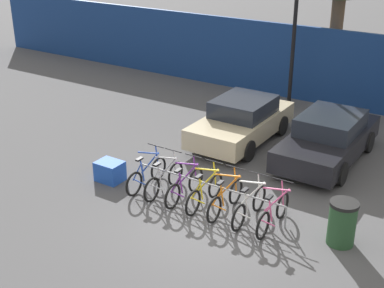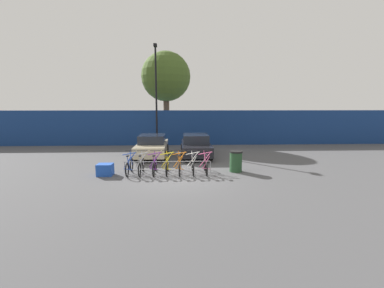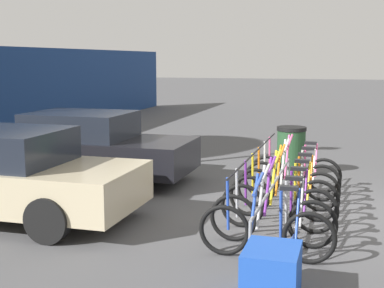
{
  "view_description": "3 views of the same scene",
  "coord_description": "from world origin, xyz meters",
  "px_view_note": "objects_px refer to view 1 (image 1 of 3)",
  "views": [
    {
      "loc": [
        5.42,
        -9.34,
        6.73
      ],
      "look_at": [
        -1.65,
        1.61,
        1.03
      ],
      "focal_mm": 50.0,
      "sensor_mm": 36.0,
      "label": 1
    },
    {
      "loc": [
        0.11,
        -11.46,
        3.23
      ],
      "look_at": [
        0.69,
        2.67,
        1.1
      ],
      "focal_mm": 24.0,
      "sensor_mm": 36.0,
      "label": 2
    },
    {
      "loc": [
        -8.7,
        -0.38,
        2.46
      ],
      "look_at": [
        -0.9,
        1.91,
        1.17
      ],
      "focal_mm": 50.0,
      "sensor_mm": 36.0,
      "label": 3
    }
  ],
  "objects_px": {
    "bicycle_purple": "(185,186)",
    "bicycle_pink": "(273,213)",
    "bicycle_orange": "(225,199)",
    "bicycle_yellow": "(205,192)",
    "bicycle_blue": "(147,174)",
    "bicycle_white": "(249,206)",
    "bike_rack": "(209,186)",
    "cargo_crate": "(110,171)",
    "car_black": "(328,138)",
    "bicycle_silver": "(164,180)",
    "trash_bin": "(342,223)",
    "car_beige": "(242,121)"
  },
  "relations": [
    {
      "from": "car_beige",
      "to": "cargo_crate",
      "type": "xyz_separation_m",
      "value": [
        -1.7,
        -4.34,
        -0.42
      ]
    },
    {
      "from": "bicycle_blue",
      "to": "bicycle_white",
      "type": "height_order",
      "value": "same"
    },
    {
      "from": "bicycle_white",
      "to": "bicycle_pink",
      "type": "bearing_deg",
      "value": -2.27
    },
    {
      "from": "bicycle_blue",
      "to": "bicycle_orange",
      "type": "bearing_deg",
      "value": -2.25
    },
    {
      "from": "bicycle_blue",
      "to": "bicycle_white",
      "type": "relative_size",
      "value": 1.0
    },
    {
      "from": "bicycle_yellow",
      "to": "bicycle_purple",
      "type": "bearing_deg",
      "value": 176.19
    },
    {
      "from": "trash_bin",
      "to": "cargo_crate",
      "type": "xyz_separation_m",
      "value": [
        -6.22,
        -0.46,
        -0.24
      ]
    },
    {
      "from": "bicycle_white",
      "to": "bicycle_orange",
      "type": "bearing_deg",
      "value": 177.73
    },
    {
      "from": "bicycle_white",
      "to": "car_black",
      "type": "bearing_deg",
      "value": 82.66
    },
    {
      "from": "bicycle_purple",
      "to": "bicycle_yellow",
      "type": "height_order",
      "value": "same"
    },
    {
      "from": "bicycle_orange",
      "to": "bicycle_silver",
      "type": "bearing_deg",
      "value": -176.3
    },
    {
      "from": "car_beige",
      "to": "car_black",
      "type": "distance_m",
      "value": 2.77
    },
    {
      "from": "bicycle_blue",
      "to": "bicycle_pink",
      "type": "distance_m",
      "value": 3.63
    },
    {
      "from": "bicycle_yellow",
      "to": "car_beige",
      "type": "xyz_separation_m",
      "value": [
        -1.16,
        4.11,
        0.31
      ]
    },
    {
      "from": "bike_rack",
      "to": "car_black",
      "type": "xyz_separation_m",
      "value": [
        1.58,
        4.07,
        0.2
      ]
    },
    {
      "from": "bicycle_white",
      "to": "bicycle_yellow",
      "type": "bearing_deg",
      "value": 177.73
    },
    {
      "from": "bike_rack",
      "to": "trash_bin",
      "type": "height_order",
      "value": "trash_bin"
    },
    {
      "from": "bicycle_purple",
      "to": "car_beige",
      "type": "xyz_separation_m",
      "value": [
        -0.57,
        4.11,
        0.31
      ]
    },
    {
      "from": "bicycle_purple",
      "to": "bicycle_pink",
      "type": "height_order",
      "value": "same"
    },
    {
      "from": "cargo_crate",
      "to": "bicycle_blue",
      "type": "bearing_deg",
      "value": 11.76
    },
    {
      "from": "trash_bin",
      "to": "bicycle_purple",
      "type": "bearing_deg",
      "value": -176.59
    },
    {
      "from": "bicycle_pink",
      "to": "cargo_crate",
      "type": "relative_size",
      "value": 2.44
    },
    {
      "from": "car_beige",
      "to": "trash_bin",
      "type": "distance_m",
      "value": 5.96
    },
    {
      "from": "bike_rack",
      "to": "bicycle_blue",
      "type": "xyz_separation_m",
      "value": [
        -1.81,
        -0.15,
        -0.11
      ]
    },
    {
      "from": "bicycle_purple",
      "to": "bicycle_yellow",
      "type": "bearing_deg",
      "value": -1.11
    },
    {
      "from": "bicycle_blue",
      "to": "trash_bin",
      "type": "bearing_deg",
      "value": 0.37
    },
    {
      "from": "bicycle_blue",
      "to": "bicycle_orange",
      "type": "xyz_separation_m",
      "value": [
        2.38,
        0.0,
        0.0
      ]
    },
    {
      "from": "bicycle_orange",
      "to": "trash_bin",
      "type": "distance_m",
      "value": 2.78
    },
    {
      "from": "bicycle_orange",
      "to": "car_beige",
      "type": "height_order",
      "value": "car_beige"
    },
    {
      "from": "bicycle_blue",
      "to": "cargo_crate",
      "type": "height_order",
      "value": "bicycle_blue"
    },
    {
      "from": "bicycle_purple",
      "to": "bicycle_orange",
      "type": "bearing_deg",
      "value": -1.11
    },
    {
      "from": "bicycle_blue",
      "to": "bicycle_purple",
      "type": "bearing_deg",
      "value": -2.25
    },
    {
      "from": "bicycle_silver",
      "to": "cargo_crate",
      "type": "relative_size",
      "value": 2.44
    },
    {
      "from": "bicycle_pink",
      "to": "bicycle_yellow",
      "type": "bearing_deg",
      "value": 178.38
    },
    {
      "from": "bicycle_yellow",
      "to": "car_beige",
      "type": "relative_size",
      "value": 0.42
    },
    {
      "from": "bicycle_silver",
      "to": "bicycle_purple",
      "type": "height_order",
      "value": "same"
    },
    {
      "from": "bicycle_white",
      "to": "bicycle_pink",
      "type": "height_order",
      "value": "same"
    },
    {
      "from": "bicycle_purple",
      "to": "cargo_crate",
      "type": "xyz_separation_m",
      "value": [
        -2.27,
        -0.22,
        -0.1
      ]
    },
    {
      "from": "cargo_crate",
      "to": "bicycle_orange",
      "type": "bearing_deg",
      "value": 3.71
    },
    {
      "from": "bicycle_silver",
      "to": "bicycle_yellow",
      "type": "bearing_deg",
      "value": 1.96
    },
    {
      "from": "bike_rack",
      "to": "bicycle_silver",
      "type": "height_order",
      "value": "bicycle_silver"
    },
    {
      "from": "bicycle_purple",
      "to": "trash_bin",
      "type": "bearing_deg",
      "value": 2.3
    },
    {
      "from": "bicycle_silver",
      "to": "cargo_crate",
      "type": "distance_m",
      "value": 1.66
    },
    {
      "from": "bicycle_pink",
      "to": "car_black",
      "type": "bearing_deg",
      "value": 91.59
    },
    {
      "from": "bicycle_silver",
      "to": "bicycle_white",
      "type": "distance_m",
      "value": 2.46
    },
    {
      "from": "bicycle_silver",
      "to": "bicycle_white",
      "type": "xyz_separation_m",
      "value": [
        2.46,
        0.0,
        0.0
      ]
    },
    {
      "from": "bike_rack",
      "to": "cargo_crate",
      "type": "relative_size",
      "value": 5.96
    },
    {
      "from": "bike_rack",
      "to": "car_beige",
      "type": "height_order",
      "value": "car_beige"
    },
    {
      "from": "bicycle_silver",
      "to": "car_black",
      "type": "distance_m",
      "value": 5.09
    },
    {
      "from": "bicycle_purple",
      "to": "bicycle_pink",
      "type": "relative_size",
      "value": 1.0
    }
  ]
}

